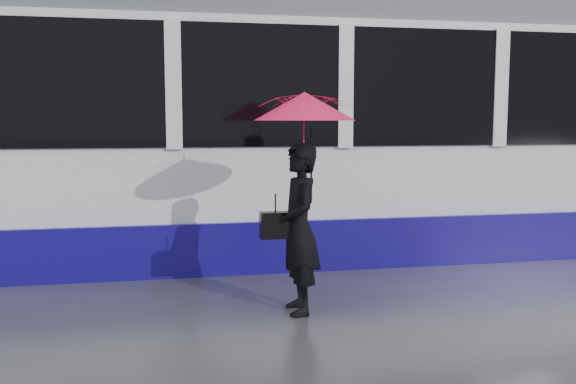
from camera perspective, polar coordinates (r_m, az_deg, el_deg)
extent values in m
plane|color=#2F2F34|center=(6.37, -5.39, -10.10)|extent=(90.00, 90.00, 0.00)
cube|color=#3F3D38|center=(8.08, -6.77, -6.49)|extent=(34.00, 0.07, 0.02)
cube|color=#3F3D38|center=(9.49, -7.50, -4.57)|extent=(34.00, 0.07, 0.02)
cube|color=white|center=(8.68, -20.26, 4.15)|extent=(24.00, 2.40, 2.95)
cube|color=#140A70|center=(8.80, -19.95, -3.78)|extent=(24.00, 2.56, 0.62)
cube|color=black|center=(8.68, -20.43, 8.60)|extent=(23.00, 2.48, 1.40)
cube|color=#53555A|center=(8.78, -20.69, 14.96)|extent=(23.60, 2.20, 0.35)
imported|color=black|center=(5.98, 0.99, -3.29)|extent=(0.39, 0.59, 1.60)
imported|color=#EE1470|center=(5.91, 1.48, 5.21)|extent=(0.89, 0.90, 0.80)
cone|color=#EE1470|center=(5.91, 1.48, 7.63)|extent=(0.96, 0.96, 0.26)
cylinder|color=black|center=(5.92, 1.49, 9.08)|extent=(0.01, 0.01, 0.06)
cylinder|color=black|center=(5.96, 2.08, 2.33)|extent=(0.02, 0.02, 0.70)
cube|color=black|center=(5.95, -1.13, -2.97)|extent=(0.29, 0.13, 0.25)
cylinder|color=black|center=(5.92, -1.13, -0.93)|extent=(0.01, 0.01, 0.18)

